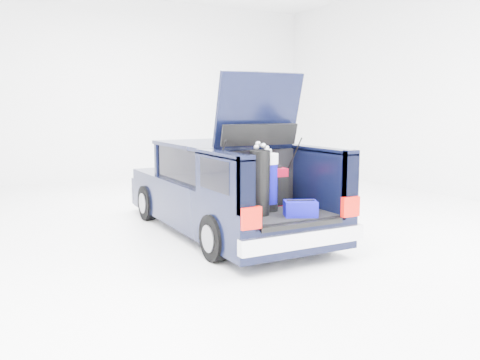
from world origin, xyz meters
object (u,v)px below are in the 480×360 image
red_suitcase (274,187)px  car (222,190)px  black_golf_bag (260,183)px  blue_duffel (300,208)px  blue_golf_bag (268,182)px

red_suitcase → car: bearing=105.9°
black_golf_bag → blue_duffel: bearing=-35.5°
blue_golf_bag → red_suitcase: bearing=60.5°
red_suitcase → blue_golf_bag: (-0.28, -0.29, 0.13)m
car → blue_duffel: size_ratio=9.45×
car → red_suitcase: 1.23m
black_golf_bag → blue_golf_bag: bearing=37.4°
car → blue_duffel: car is taller
black_golf_bag → blue_duffel: (0.44, -0.30, -0.33)m
car → red_suitcase: bearing=-78.3°
blue_golf_bag → blue_duffel: blue_golf_bag is taller
car → blue_golf_bag: bearing=-91.2°
red_suitcase → black_golf_bag: (-0.53, -0.49, 0.16)m
car → blue_duffel: (0.15, -1.98, 0.03)m
car → black_golf_bag: car is taller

